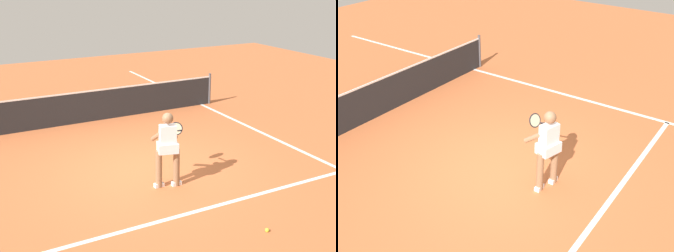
# 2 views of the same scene
# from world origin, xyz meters

# --- Properties ---
(ground_plane) EXTENTS (27.77, 27.77, 0.00)m
(ground_plane) POSITION_xyz_m (0.00, 0.00, 0.00)
(ground_plane) COLOR #C66638
(service_line_marking) EXTENTS (7.51, 0.10, 0.01)m
(service_line_marking) POSITION_xyz_m (0.00, -2.13, 0.00)
(service_line_marking) COLOR white
(service_line_marking) RESTS_ON ground
(sideline_right_marking) EXTENTS (0.10, 19.36, 0.01)m
(sideline_right_marking) POSITION_xyz_m (3.75, 0.00, 0.00)
(sideline_right_marking) COLOR white
(sideline_right_marking) RESTS_ON ground
(court_net) EXTENTS (8.19, 0.08, 1.00)m
(court_net) POSITION_xyz_m (0.00, 3.75, 0.47)
(court_net) COLOR #4C4C51
(court_net) RESTS_ON ground
(tennis_player) EXTENTS (0.95, 0.89, 1.55)m
(tennis_player) POSITION_xyz_m (0.03, -0.95, 0.85)
(tennis_player) COLOR #8C6647
(tennis_player) RESTS_ON ground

